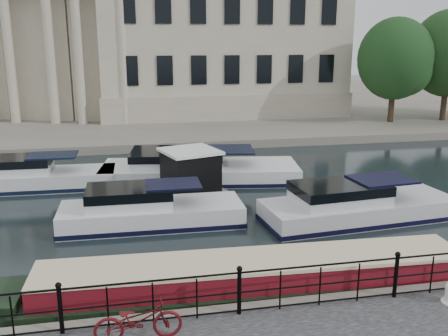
# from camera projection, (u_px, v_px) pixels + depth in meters

# --- Properties ---
(ground_plane) EXTENTS (160.00, 160.00, 0.00)m
(ground_plane) POSITION_uv_depth(u_px,v_px,m) (221.00, 289.00, 14.03)
(ground_plane) COLOR black
(ground_plane) RESTS_ON ground
(far_bank) EXTENTS (120.00, 42.00, 0.55)m
(far_bank) POSITION_uv_depth(u_px,v_px,m) (147.00, 105.00, 50.97)
(far_bank) COLOR #6B665B
(far_bank) RESTS_ON ground_plane
(railing) EXTENTS (24.14, 0.14, 1.22)m
(railing) POSITION_uv_depth(u_px,v_px,m) (239.00, 289.00, 11.60)
(railing) COLOR black
(railing) RESTS_ON near_quay
(civic_building) EXTENTS (53.55, 31.84, 16.85)m
(civic_building) POSITION_uv_depth(u_px,v_px,m) (136.00, 37.00, 45.01)
(civic_building) COLOR #ADA38C
(civic_building) RESTS_ON far_bank
(bicycle) EXTENTS (1.89, 0.70, 0.99)m
(bicycle) POSITION_uv_depth(u_px,v_px,m) (138.00, 320.00, 10.59)
(bicycle) COLOR #4F0E10
(bicycle) RESTS_ON near_quay
(narrowboat) EXTENTS (14.35, 2.48, 1.53)m
(narrowboat) POSITION_uv_depth(u_px,v_px,m) (255.00, 287.00, 13.38)
(narrowboat) COLOR black
(narrowboat) RESTS_ON ground_plane
(harbour_hut) EXTENTS (3.76, 3.41, 2.19)m
(harbour_hut) POSITION_uv_depth(u_px,v_px,m) (190.00, 175.00, 22.23)
(harbour_hut) COLOR #6B665B
(harbour_hut) RESTS_ON ground_plane
(cabin_cruisers) EXTENTS (20.78, 10.78, 1.99)m
(cabin_cruisers) POSITION_uv_depth(u_px,v_px,m) (185.00, 189.00, 22.18)
(cabin_cruisers) COLOR silver
(cabin_cruisers) RESTS_ON ground_plane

